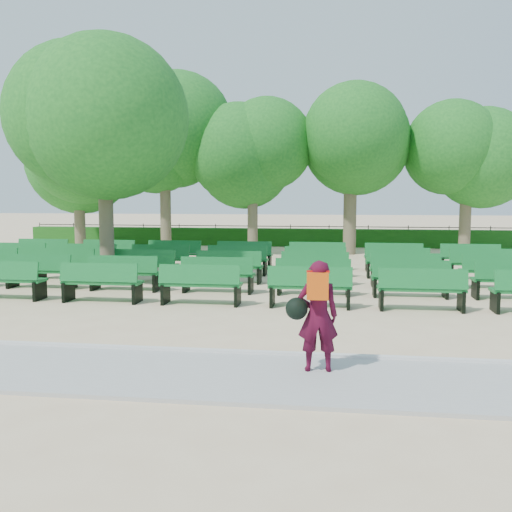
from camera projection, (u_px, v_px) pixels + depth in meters
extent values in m
plane|color=beige|center=(214.00, 291.00, 15.84)|extent=(120.00, 120.00, 0.00)
cube|color=#AAABA6|center=(111.00, 371.00, 8.55)|extent=(30.00, 2.20, 0.06)
cube|color=silver|center=(137.00, 349.00, 9.68)|extent=(30.00, 0.12, 0.10)
cube|color=#195716|center=(271.00, 237.00, 29.58)|extent=(26.00, 0.70, 0.90)
cube|color=#136C2A|center=(229.00, 267.00, 17.24)|extent=(2.00, 0.64, 0.07)
cube|color=#136C2A|center=(227.00, 258.00, 16.98)|extent=(1.98, 0.24, 0.46)
cylinder|color=brown|center=(107.00, 232.00, 17.07)|extent=(0.43, 0.43, 3.10)
ellipsoid|color=#217322|center=(104.00, 136.00, 16.77)|extent=(4.60, 4.60, 4.14)
imported|color=#40091D|center=(318.00, 316.00, 8.39)|extent=(0.65, 0.47, 1.66)
cube|color=#D54A0B|center=(318.00, 286.00, 8.16)|extent=(0.31, 0.15, 0.39)
sphere|color=black|center=(297.00, 309.00, 8.37)|extent=(0.33, 0.33, 0.33)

